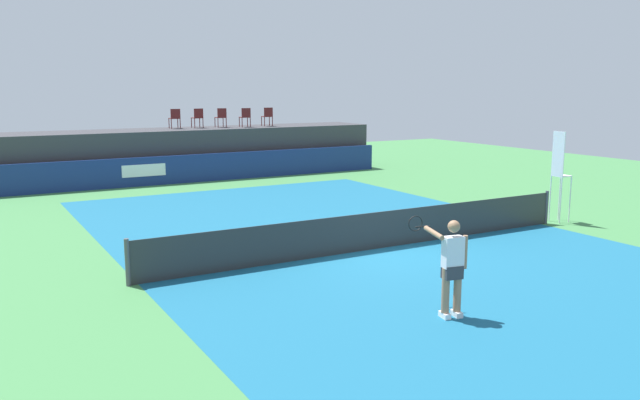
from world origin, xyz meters
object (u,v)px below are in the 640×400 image
object	(u,v)px
spectator_chair_right	(245,116)
net_post_near	(127,262)
spectator_chair_far_left	(175,118)
tennis_player	(451,265)
spectator_chair_center	(221,117)
spectator_chair_far_right	(267,116)
net_post_far	(546,207)
spectator_chair_left	(198,117)
umpire_chair	(559,170)

from	to	relation	value
spectator_chair_right	net_post_near	bearing A→B (deg)	-121.22
spectator_chair_far_left	spectator_chair_right	world-z (taller)	same
spectator_chair_far_left	tennis_player	bearing A→B (deg)	-93.69
net_post_near	tennis_player	distance (m)	6.56
spectator_chair_center	spectator_chair_far_right	xyz separation A→B (m)	(2.30, -0.17, 0.00)
net_post_near	spectator_chair_far_right	bearing A→B (deg)	55.77
spectator_chair_right	net_post_far	bearing A→B (deg)	-77.51
spectator_chair_right	net_post_far	distance (m)	15.50
net_post_near	tennis_player	world-z (taller)	tennis_player
spectator_chair_center	spectator_chair_left	bearing A→B (deg)	170.61
spectator_chair_far_left	tennis_player	world-z (taller)	spectator_chair_far_left
spectator_chair_center	umpire_chair	world-z (taller)	spectator_chair_center
spectator_chair_left	umpire_chair	world-z (taller)	spectator_chair_left
spectator_chair_center	net_post_near	bearing A→B (deg)	-117.60
spectator_chair_right	tennis_player	world-z (taller)	spectator_chair_right
spectator_chair_center	tennis_player	bearing A→B (deg)	-99.74
umpire_chair	net_post_far	distance (m)	1.18
spectator_chair_far_right	net_post_near	world-z (taller)	spectator_chair_far_right
spectator_chair_center	tennis_player	distance (m)	20.37
spectator_chair_center	umpire_chair	xyz separation A→B (m)	(4.86, -15.31, -1.11)
tennis_player	spectator_chair_far_right	bearing A→B (deg)	73.88
spectator_chair_left	spectator_chair_center	bearing A→B (deg)	-9.39
spectator_chair_left	tennis_player	xyz separation A→B (m)	(-2.37, -20.18, -1.73)
spectator_chair_center	spectator_chair_far_right	distance (m)	2.30
spectator_chair_center	spectator_chair_right	size ratio (longest dim) A/B	1.00
spectator_chair_left	net_post_far	bearing A→B (deg)	-70.56
spectator_chair_left	tennis_player	size ratio (longest dim) A/B	0.50
spectator_chair_left	spectator_chair_right	distance (m)	2.21
spectator_chair_center	net_post_far	size ratio (longest dim) A/B	0.89
spectator_chair_far_left	spectator_chair_far_right	size ratio (longest dim) A/B	1.00
umpire_chair	net_post_far	world-z (taller)	umpire_chair
spectator_chair_far_right	net_post_far	bearing A→B (deg)	-82.11
spectator_chair_right	net_post_near	world-z (taller)	spectator_chair_right
net_post_near	tennis_player	size ratio (longest dim) A/B	0.56
spectator_chair_left	spectator_chair_center	size ratio (longest dim) A/B	1.00
spectator_chair_far_right	tennis_player	world-z (taller)	spectator_chair_far_right
spectator_chair_far_left	net_post_near	world-z (taller)	spectator_chair_far_left
spectator_chair_right	net_post_near	xyz separation A→B (m)	(-9.08, -14.98, -2.19)
spectator_chair_right	net_post_near	distance (m)	17.66
net_post_far	spectator_chair_far_right	bearing A→B (deg)	97.89
tennis_player	spectator_chair_center	bearing A→B (deg)	80.26
spectator_chair_far_left	net_post_near	bearing A→B (deg)	-110.73
spectator_chair_center	spectator_chair_far_right	size ratio (longest dim) A/B	1.00
spectator_chair_left	net_post_near	bearing A→B (deg)	-114.12
umpire_chair	net_post_near	world-z (taller)	umpire_chair
spectator_chair_far_left	spectator_chair_left	world-z (taller)	same
spectator_chair_right	umpire_chair	world-z (taller)	spectator_chair_right
spectator_chair_far_left	spectator_chair_center	size ratio (longest dim) A/B	1.00
spectator_chair_far_left	net_post_near	xyz separation A→B (m)	(-5.87, -15.51, -2.19)
spectator_chair_far_left	umpire_chair	world-z (taller)	spectator_chair_far_left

